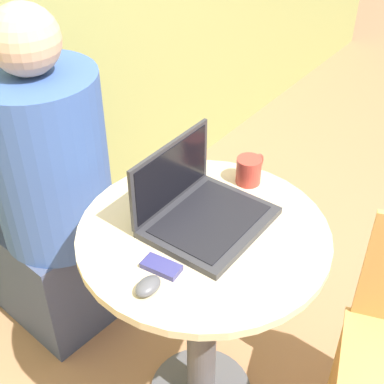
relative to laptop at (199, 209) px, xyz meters
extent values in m
cylinder|color=#4C4C51|center=(-0.03, -0.04, -0.43)|extent=(0.10, 0.10, 0.73)
cylinder|color=beige|center=(-0.03, -0.04, -0.05)|extent=(0.69, 0.69, 0.02)
cube|color=#2D2D33|center=(0.00, -0.04, -0.03)|extent=(0.33, 0.27, 0.02)
cube|color=black|center=(0.00, -0.04, -0.02)|extent=(0.29, 0.22, 0.00)
cube|color=#2D2D33|center=(0.00, 0.10, 0.08)|extent=(0.33, 0.01, 0.19)
cube|color=black|center=(0.00, 0.09, 0.08)|extent=(0.30, 0.00, 0.17)
cube|color=navy|center=(-0.21, -0.04, -0.03)|extent=(0.06, 0.10, 0.02)
ellipsoid|color=#4C4C51|center=(-0.28, -0.06, -0.02)|extent=(0.07, 0.05, 0.03)
cylinder|color=#B2382D|center=(0.23, -0.01, 0.00)|extent=(0.08, 0.08, 0.08)
torus|color=#B2382D|center=(0.29, -0.01, 0.00)|extent=(0.06, 0.01, 0.06)
cylinder|color=tan|center=(0.24, -0.41, -0.60)|extent=(0.04, 0.04, 0.43)
cube|color=#3D4766|center=(-0.03, 0.72, -0.59)|extent=(0.42, 0.58, 0.46)
cylinder|color=#38569E|center=(-0.04, 0.58, -0.05)|extent=(0.39, 0.39, 0.60)
sphere|color=tan|center=(-0.04, 0.58, 0.35)|extent=(0.21, 0.21, 0.21)
camera|label=1|loc=(-0.92, -0.66, 0.92)|focal=50.00mm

